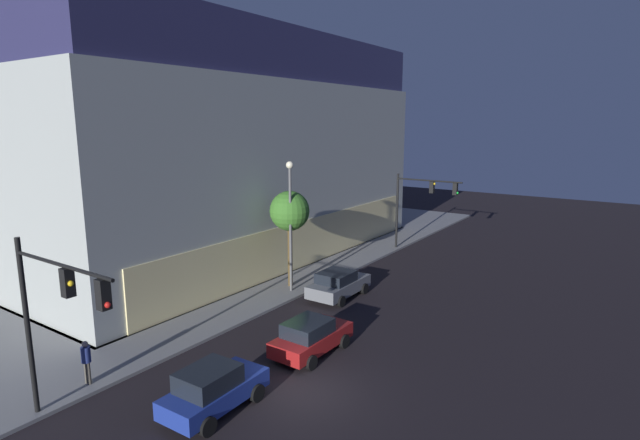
# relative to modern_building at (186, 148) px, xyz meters

# --- Properties ---
(ground_plane) EXTENTS (120.00, 120.00, 0.00)m
(ground_plane) POSITION_rel_modern_building_xyz_m (-13.58, -21.86, -8.15)
(ground_plane) COLOR black
(modern_building) EXTENTS (32.60, 24.36, 16.48)m
(modern_building) POSITION_rel_modern_building_xyz_m (0.00, 0.00, 0.00)
(modern_building) COLOR #4C4C51
(modern_building) RESTS_ON ground
(traffic_light_near_corner) EXTENTS (0.33, 5.40, 6.35)m
(traffic_light_near_corner) POSITION_rel_modern_building_xyz_m (-20.24, -16.99, -3.52)
(traffic_light_near_corner) COLOR black
(traffic_light_near_corner) RESTS_ON sidewalk_corner
(traffic_light_far_corner) EXTENTS (0.34, 5.37, 6.05)m
(traffic_light_far_corner) POSITION_rel_modern_building_xyz_m (8.59, -17.01, -3.65)
(traffic_light_far_corner) COLOR black
(traffic_light_far_corner) RESTS_ON sidewalk_corner
(street_lamp_sidewalk) EXTENTS (0.44, 0.44, 7.87)m
(street_lamp_sidewalk) POSITION_rel_modern_building_xyz_m (-4.83, -14.47, -3.06)
(street_lamp_sidewalk) COLOR #595959
(street_lamp_sidewalk) RESTS_ON sidewalk_corner
(sidewalk_tree) EXTENTS (2.45, 2.45, 6.00)m
(sidewalk_tree) POSITION_rel_modern_building_xyz_m (-4.11, -13.86, -3.29)
(sidewalk_tree) COLOR #4F3C1E
(sidewalk_tree) RESTS_ON sidewalk_corner
(pedestrian_waiting) EXTENTS (0.36, 0.36, 1.78)m
(pedestrian_waiting) POSITION_rel_modern_building_xyz_m (-18.12, -14.66, -6.94)
(pedestrian_waiting) COLOR #4C473D
(pedestrian_waiting) RESTS_ON sidewalk_corner
(car_blue) EXTENTS (4.08, 2.06, 1.73)m
(car_blue) POSITION_rel_modern_building_xyz_m (-16.50, -19.97, -7.28)
(car_blue) COLOR navy
(car_blue) RESTS_ON ground
(car_red) EXTENTS (4.17, 2.09, 1.63)m
(car_red) POSITION_rel_modern_building_xyz_m (-10.81, -20.21, -7.33)
(car_red) COLOR maroon
(car_red) RESTS_ON ground
(car_grey) EXTENTS (4.33, 2.22, 1.63)m
(car_grey) POSITION_rel_modern_building_xyz_m (-3.89, -17.26, -7.33)
(car_grey) COLOR slate
(car_grey) RESTS_ON ground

